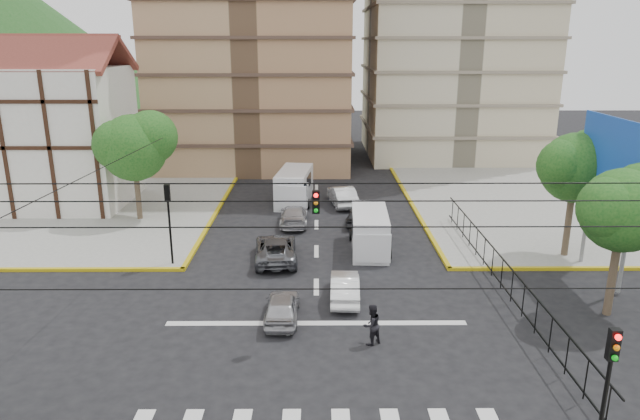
{
  "coord_description": "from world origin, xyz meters",
  "views": [
    {
      "loc": [
        0.04,
        -21.04,
        11.72
      ],
      "look_at": [
        0.18,
        4.96,
        4.0
      ],
      "focal_mm": 32.0,
      "sensor_mm": 36.0,
      "label": 1
    }
  ],
  "objects_px": {
    "traffic_light_nw": "(169,211)",
    "van_left_lane": "(294,188)",
    "van_right_lane": "(370,233)",
    "car_silver_front_left": "(282,307)",
    "car_white_front_right": "(345,287)",
    "pedestrian_crosswalk": "(372,325)",
    "traffic_light_se": "(608,378)"
  },
  "relations": [
    {
      "from": "pedestrian_crosswalk",
      "to": "traffic_light_nw",
      "type": "bearing_deg",
      "value": -75.27
    },
    {
      "from": "traffic_light_se",
      "to": "car_white_front_right",
      "type": "distance_m",
      "value": 13.34
    },
    {
      "from": "traffic_light_se",
      "to": "traffic_light_nw",
      "type": "bearing_deg",
      "value": 135.0
    },
    {
      "from": "van_right_lane",
      "to": "car_white_front_right",
      "type": "relative_size",
      "value": 1.37
    },
    {
      "from": "car_silver_front_left",
      "to": "van_left_lane",
      "type": "bearing_deg",
      "value": -88.77
    },
    {
      "from": "van_right_lane",
      "to": "pedestrian_crosswalk",
      "type": "height_order",
      "value": "van_right_lane"
    },
    {
      "from": "van_left_lane",
      "to": "van_right_lane",
      "type": "bearing_deg",
      "value": -58.12
    },
    {
      "from": "van_right_lane",
      "to": "van_left_lane",
      "type": "height_order",
      "value": "van_left_lane"
    },
    {
      "from": "traffic_light_nw",
      "to": "pedestrian_crosswalk",
      "type": "relative_size",
      "value": 2.58
    },
    {
      "from": "van_right_lane",
      "to": "car_silver_front_left",
      "type": "bearing_deg",
      "value": -115.98
    },
    {
      "from": "car_silver_front_left",
      "to": "car_white_front_right",
      "type": "height_order",
      "value": "car_white_front_right"
    },
    {
      "from": "traffic_light_se",
      "to": "car_silver_front_left",
      "type": "bearing_deg",
      "value": 134.78
    },
    {
      "from": "car_silver_front_left",
      "to": "car_white_front_right",
      "type": "xyz_separation_m",
      "value": [
        2.84,
        2.04,
        0.01
      ]
    },
    {
      "from": "traffic_light_se",
      "to": "traffic_light_nw",
      "type": "distance_m",
      "value": 22.06
    },
    {
      "from": "traffic_light_nw",
      "to": "car_white_front_right",
      "type": "relative_size",
      "value": 1.16
    },
    {
      "from": "van_right_lane",
      "to": "car_white_front_right",
      "type": "distance_m",
      "value": 6.63
    },
    {
      "from": "van_left_lane",
      "to": "pedestrian_crosswalk",
      "type": "height_order",
      "value": "van_left_lane"
    },
    {
      "from": "traffic_light_se",
      "to": "traffic_light_nw",
      "type": "height_order",
      "value": "same"
    },
    {
      "from": "van_right_lane",
      "to": "pedestrian_crosswalk",
      "type": "xyz_separation_m",
      "value": [
        -0.88,
        -10.54,
        -0.27
      ]
    },
    {
      "from": "van_right_lane",
      "to": "pedestrian_crosswalk",
      "type": "bearing_deg",
      "value": -92.2
    },
    {
      "from": "van_right_lane",
      "to": "car_silver_front_left",
      "type": "xyz_separation_m",
      "value": [
        -4.59,
        -8.43,
        -0.5
      ]
    },
    {
      "from": "traffic_light_nw",
      "to": "pedestrian_crosswalk",
      "type": "height_order",
      "value": "traffic_light_nw"
    },
    {
      "from": "car_white_front_right",
      "to": "pedestrian_crosswalk",
      "type": "relative_size",
      "value": 2.22
    },
    {
      "from": "traffic_light_nw",
      "to": "van_left_lane",
      "type": "bearing_deg",
      "value": 63.61
    },
    {
      "from": "car_silver_front_left",
      "to": "car_white_front_right",
      "type": "distance_m",
      "value": 3.5
    },
    {
      "from": "car_white_front_right",
      "to": "pedestrian_crosswalk",
      "type": "distance_m",
      "value": 4.26
    },
    {
      "from": "car_silver_front_left",
      "to": "pedestrian_crosswalk",
      "type": "bearing_deg",
      "value": 150.99
    },
    {
      "from": "van_right_lane",
      "to": "car_silver_front_left",
      "type": "relative_size",
      "value": 1.44
    },
    {
      "from": "traffic_light_se",
      "to": "pedestrian_crosswalk",
      "type": "bearing_deg",
      "value": 127.63
    },
    {
      "from": "car_silver_front_left",
      "to": "pedestrian_crosswalk",
      "type": "height_order",
      "value": "pedestrian_crosswalk"
    },
    {
      "from": "traffic_light_se",
      "to": "car_white_front_right",
      "type": "bearing_deg",
      "value": 119.51
    },
    {
      "from": "van_right_lane",
      "to": "van_left_lane",
      "type": "xyz_separation_m",
      "value": [
        -4.76,
        10.18,
        0.09
      ]
    }
  ]
}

